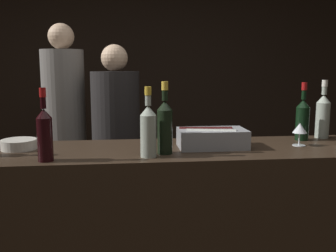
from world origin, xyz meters
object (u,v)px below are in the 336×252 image
at_px(white_wine_bottle, 323,114).
at_px(bowl_white, 19,144).
at_px(rose_wine_bottle, 148,129).
at_px(person_in_hoodie, 116,138).
at_px(champagne_bottle, 165,125).
at_px(ice_bin_with_bottles, 211,137).
at_px(red_wine_bottle_tall, 45,132).
at_px(red_wine_bottle_burgundy, 303,118).
at_px(person_blond_tee, 65,122).
at_px(wine_glass, 300,129).

bearing_deg(white_wine_bottle, bowl_white, -175.64).
distance_m(rose_wine_bottle, person_in_hoodie, 1.25).
bearing_deg(champagne_bottle, person_in_hoodie, 103.82).
distance_m(ice_bin_with_bottles, person_in_hoodie, 1.18).
distance_m(bowl_white, rose_wine_bottle, 0.74).
relative_size(ice_bin_with_bottles, bowl_white, 1.98).
distance_m(ice_bin_with_bottles, white_wine_bottle, 0.79).
height_order(bowl_white, person_in_hoodie, person_in_hoodie).
relative_size(bowl_white, rose_wine_bottle, 0.54).
height_order(bowl_white, red_wine_bottle_tall, red_wine_bottle_tall).
xyz_separation_m(rose_wine_bottle, white_wine_bottle, (1.11, 0.39, 0.01)).
relative_size(red_wine_bottle_tall, white_wine_bottle, 0.96).
bearing_deg(rose_wine_bottle, red_wine_bottle_tall, -176.33).
xyz_separation_m(champagne_bottle, rose_wine_bottle, (-0.09, -0.06, -0.01)).
xyz_separation_m(ice_bin_with_bottles, person_in_hoodie, (-0.55, 1.03, -0.19)).
height_order(red_wine_bottle_burgundy, red_wine_bottle_tall, red_wine_bottle_burgundy).
bearing_deg(champagne_bottle, white_wine_bottle, 17.65).
height_order(bowl_white, red_wine_bottle_burgundy, red_wine_bottle_burgundy).
distance_m(rose_wine_bottle, person_blond_tee, 1.52).
height_order(wine_glass, red_wine_bottle_tall, red_wine_bottle_tall).
bearing_deg(red_wine_bottle_burgundy, ice_bin_with_bottles, -165.79).
height_order(champagne_bottle, rose_wine_bottle, champagne_bottle).
height_order(red_wine_bottle_burgundy, white_wine_bottle, white_wine_bottle).
bearing_deg(ice_bin_with_bottles, red_wine_bottle_tall, -165.89).
relative_size(ice_bin_with_bottles, red_wine_bottle_tall, 1.07).
bearing_deg(bowl_white, red_wine_bottle_tall, -54.73).
distance_m(champagne_bottle, rose_wine_bottle, 0.11).
xyz_separation_m(wine_glass, white_wine_bottle, (0.25, 0.21, 0.05)).
bearing_deg(person_blond_tee, person_in_hoodie, -179.15).
bearing_deg(rose_wine_bottle, bowl_white, 159.93).
bearing_deg(person_in_hoodie, ice_bin_with_bottles, -87.38).
distance_m(red_wine_bottle_burgundy, person_blond_tee, 1.90).
bearing_deg(champagne_bottle, red_wine_bottle_tall, -170.76).
bearing_deg(red_wine_bottle_tall, wine_glass, 8.59).
distance_m(wine_glass, red_wine_bottle_burgundy, 0.19).
relative_size(ice_bin_with_bottles, wine_glass, 2.87).
bearing_deg(white_wine_bottle, red_wine_bottle_tall, -165.30).
relative_size(bowl_white, person_in_hoodie, 0.11).
distance_m(wine_glass, rose_wine_bottle, 0.88).
xyz_separation_m(red_wine_bottle_tall, person_blond_tee, (-0.14, 1.41, -0.15)).
relative_size(rose_wine_bottle, white_wine_bottle, 0.96).
xyz_separation_m(wine_glass, person_in_hoodie, (-1.05, 1.04, -0.23)).
distance_m(ice_bin_with_bottles, person_blond_tee, 1.55).
xyz_separation_m(ice_bin_with_bottles, person_blond_tee, (-0.98, 1.20, -0.07)).
bearing_deg(ice_bin_with_bottles, person_in_hoodie, 118.15).
relative_size(person_in_hoodie, person_blond_tee, 0.91).
height_order(rose_wine_bottle, person_blond_tee, person_blond_tee).
xyz_separation_m(rose_wine_bottle, person_blond_tee, (-0.62, 1.38, -0.16)).
xyz_separation_m(bowl_white, red_wine_bottle_tall, (0.20, -0.28, 0.11)).
distance_m(red_wine_bottle_tall, white_wine_bottle, 1.65).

